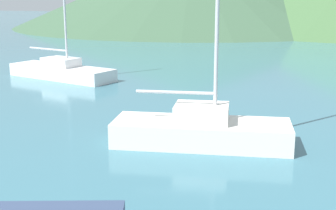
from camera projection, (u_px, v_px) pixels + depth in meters
sailboat_inner at (201, 128)px, 14.63m from camera, size 5.71×2.54×9.58m
sailboat_middle at (61, 70)px, 26.31m from camera, size 6.91×3.72×8.00m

